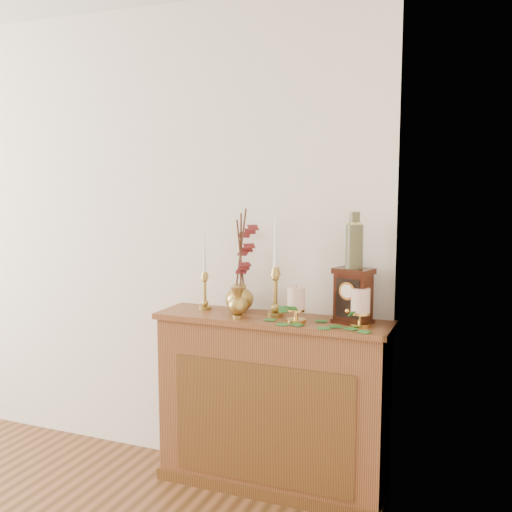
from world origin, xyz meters
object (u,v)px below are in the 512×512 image
at_px(bud_vase, 238,303).
at_px(candlestick_left, 205,284).
at_px(ginger_jar, 245,265).
at_px(candlestick_center, 275,283).
at_px(ceramic_vase, 354,243).
at_px(mantel_clock, 353,296).

bearing_deg(bud_vase, candlestick_left, 152.40).
bearing_deg(ginger_jar, candlestick_left, -168.81).
distance_m(candlestick_center, ceramic_vase, 0.47).
bearing_deg(ginger_jar, mantel_clock, -4.80).
height_order(candlestick_left, mantel_clock, candlestick_left).
bearing_deg(ceramic_vase, mantel_clock, -106.22).
relative_size(candlestick_left, bud_vase, 2.61).
bearing_deg(ginger_jar, bud_vase, -78.79).
distance_m(bud_vase, ginger_jar, 0.25).
bearing_deg(candlestick_center, bud_vase, -142.74).
bearing_deg(mantel_clock, ginger_jar, -168.58).
relative_size(bud_vase, mantel_clock, 0.60).
relative_size(mantel_clock, ceramic_vase, 0.99).
relative_size(candlestick_left, candlestick_center, 0.81).
bearing_deg(ceramic_vase, bud_vase, -167.18).
xyz_separation_m(candlestick_left, candlestick_center, (0.42, -0.01, 0.03)).
relative_size(candlestick_left, mantel_clock, 1.56).
xyz_separation_m(candlestick_left, ceramic_vase, (0.82, -0.00, 0.26)).
xyz_separation_m(candlestick_left, bud_vase, (0.26, -0.13, -0.06)).
height_order(candlestick_left, ceramic_vase, ceramic_vase).
bearing_deg(candlestick_left, bud_vase, -27.60).
relative_size(candlestick_left, ginger_jar, 0.76).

